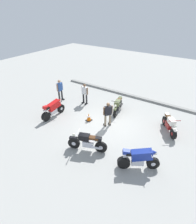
# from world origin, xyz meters

# --- Properties ---
(ground_plane) EXTENTS (40.00, 40.00, 0.00)m
(ground_plane) POSITION_xyz_m (0.00, 0.00, 0.00)
(ground_plane) COLOR #9E9E99
(curb_edge) EXTENTS (14.00, 0.30, 0.15)m
(curb_edge) POSITION_xyz_m (0.00, 4.60, 0.07)
(curb_edge) COLOR gray
(curb_edge) RESTS_ON ground
(motorcycle_black_cruiser) EXTENTS (1.99, 0.94, 1.09)m
(motorcycle_black_cruiser) POSITION_xyz_m (0.35, -2.67, 0.52)
(motorcycle_black_cruiser) COLOR black
(motorcycle_black_cruiser) RESTS_ON ground
(motorcycle_blue_sportbike) EXTENTS (1.76, 1.19, 1.14)m
(motorcycle_blue_sportbike) POSITION_xyz_m (3.05, -2.34, 0.59)
(motorcycle_blue_sportbike) COLOR black
(motorcycle_blue_sportbike) RESTS_ON ground
(motorcycle_olive_vintage) EXTENTS (0.78, 1.93, 1.07)m
(motorcycle_olive_vintage) POSITION_xyz_m (-0.27, 1.72, 0.49)
(motorcycle_olive_vintage) COLOR black
(motorcycle_olive_vintage) RESTS_ON ground
(motorcycle_cream_vintage) EXTENTS (1.28, 1.67, 1.07)m
(motorcycle_cream_vintage) POSITION_xyz_m (3.38, 1.39, 0.49)
(motorcycle_cream_vintage) COLOR black
(motorcycle_cream_vintage) RESTS_ON ground
(motorcycle_red_sportbike) EXTENTS (0.70, 1.95, 1.14)m
(motorcycle_red_sportbike) POSITION_xyz_m (-3.59, -1.20, 0.59)
(motorcycle_red_sportbike) COLOR black
(motorcycle_red_sportbike) RESTS_ON ground
(person_in_blue_shirt) EXTENTS (0.35, 0.66, 1.70)m
(person_in_blue_shirt) POSITION_xyz_m (-4.88, 0.84, 0.98)
(person_in_blue_shirt) COLOR #262628
(person_in_blue_shirt) RESTS_ON ground
(person_in_black_shirt) EXTENTS (0.49, 0.57, 1.61)m
(person_in_black_shirt) POSITION_xyz_m (0.03, -0.13, 0.91)
(person_in_black_shirt) COLOR gray
(person_in_black_shirt) RESTS_ON ground
(person_in_white_shirt) EXTENTS (0.63, 0.34, 1.59)m
(person_in_white_shirt) POSITION_xyz_m (-2.98, 1.49, 0.89)
(person_in_white_shirt) COLOR #262628
(person_in_white_shirt) RESTS_ON ground
(traffic_cone) EXTENTS (0.36, 0.36, 0.53)m
(traffic_cone) POSITION_xyz_m (-1.29, -0.31, 0.26)
(traffic_cone) COLOR black
(traffic_cone) RESTS_ON ground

